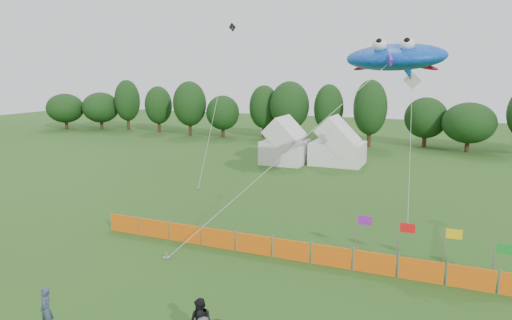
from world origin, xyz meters
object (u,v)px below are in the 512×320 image
at_px(tent_right, 338,146).
at_px(barrier_fence, 291,250).
at_px(tent_left, 285,144).
at_px(spectator_a, 46,310).
at_px(stingray_kite, 396,58).

relative_size(tent_right, barrier_fence, 0.23).
xyz_separation_m(tent_left, spectator_a, (2.30, -32.03, -1.07)).
relative_size(barrier_fence, spectator_a, 13.27).
relative_size(tent_right, spectator_a, 3.11).
relative_size(tent_left, barrier_fence, 0.19).
bearing_deg(barrier_fence, spectator_a, -122.55).
bearing_deg(stingray_kite, tent_left, 130.31).
distance_m(tent_left, tent_right, 5.23).
height_order(tent_left, stingray_kite, stingray_kite).
relative_size(tent_left, stingray_kite, 0.23).
bearing_deg(stingray_kite, tent_right, 113.73).
distance_m(tent_right, barrier_fence, 24.44).
relative_size(barrier_fence, stingray_kite, 1.17).
bearing_deg(stingray_kite, spectator_a, -117.48).
distance_m(tent_left, spectator_a, 32.13).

